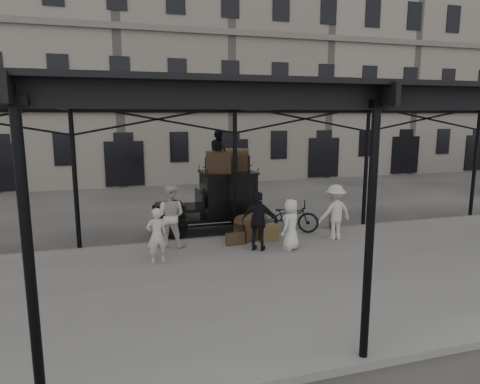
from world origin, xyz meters
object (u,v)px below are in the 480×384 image
(taxi, at_px, (219,199))
(porter_left, at_px, (157,236))
(steamer_trunk_roof_near, at_px, (219,164))
(bicycle, at_px, (288,216))
(steamer_trunk_platform, at_px, (251,228))
(porter_official, at_px, (259,221))

(taxi, distance_m, porter_left, 4.15)
(porter_left, bearing_deg, steamer_trunk_roof_near, -138.61)
(porter_left, relative_size, bicycle, 0.73)
(taxi, xyz_separation_m, steamer_trunk_platform, (0.62, -1.78, -0.69))
(taxi, relative_size, porter_left, 2.35)
(taxi, height_order, bicycle, taxi)
(porter_official, bearing_deg, bicycle, -104.76)
(taxi, relative_size, steamer_trunk_platform, 3.69)
(porter_official, bearing_deg, porter_left, 35.18)
(taxi, distance_m, bicycle, 2.55)
(porter_official, xyz_separation_m, steamer_trunk_roof_near, (-0.54, 2.73, 1.45))
(bicycle, bearing_deg, porter_official, 159.42)
(porter_left, xyz_separation_m, bicycle, (4.69, 1.88, -0.22))
(taxi, height_order, porter_left, taxi)
(porter_official, xyz_separation_m, bicycle, (1.64, 1.63, -0.34))
(taxi, bearing_deg, bicycle, -32.66)
(steamer_trunk_platform, bearing_deg, porter_left, 177.66)
(steamer_trunk_roof_near, xyz_separation_m, steamer_trunk_platform, (0.70, -1.53, -1.99))
(steamer_trunk_roof_near, bearing_deg, porter_left, -114.83)
(taxi, bearing_deg, porter_left, -128.68)
(bicycle, xyz_separation_m, steamer_trunk_platform, (-1.49, -0.43, -0.20))
(steamer_trunk_roof_near, bearing_deg, bicycle, -11.54)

